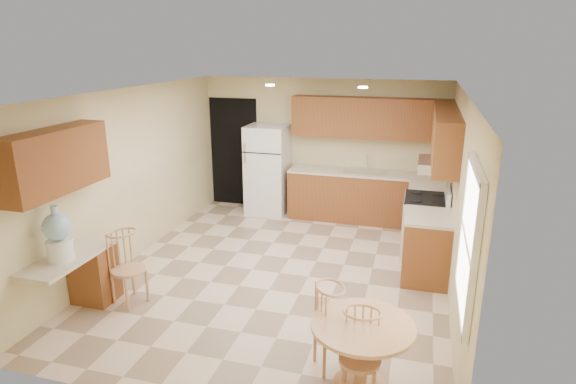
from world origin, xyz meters
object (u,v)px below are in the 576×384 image
(refrigerator, at_px, (268,170))
(chair_table_a, at_px, (332,324))
(dining_table, at_px, (362,347))
(chair_table_b, at_px, (359,354))
(stove, at_px, (425,226))
(chair_desk, at_px, (123,264))
(water_crock, at_px, (58,236))

(refrigerator, height_order, chair_table_a, refrigerator)
(dining_table, bearing_deg, chair_table_b, -90.00)
(stove, bearing_deg, chair_desk, -143.91)
(stove, bearing_deg, chair_table_b, -98.62)
(stove, height_order, dining_table, stove)
(water_crock, bearing_deg, chair_table_b, -7.81)
(stove, height_order, chair_desk, stove)
(refrigerator, relative_size, water_crock, 2.63)
(dining_table, relative_size, chair_desk, 1.02)
(refrigerator, distance_m, water_crock, 4.35)
(chair_table_a, distance_m, chair_desk, 2.70)
(chair_table_a, height_order, water_crock, water_crock)
(water_crock, bearing_deg, chair_table_a, -1.74)
(stove, height_order, chair_table_a, stove)
(refrigerator, bearing_deg, chair_table_b, -63.34)
(stove, relative_size, dining_table, 1.17)
(refrigerator, distance_m, chair_table_b, 5.25)
(dining_table, bearing_deg, water_crock, 175.64)
(dining_table, bearing_deg, chair_table_a, 151.50)
(chair_table_a, distance_m, chair_table_b, 0.48)
(refrigerator, height_order, chair_table_b, refrigerator)
(refrigerator, bearing_deg, stove, -22.99)
(refrigerator, distance_m, chair_table_a, 4.78)
(refrigerator, relative_size, dining_table, 1.78)
(chair_table_b, distance_m, water_crock, 3.47)
(refrigerator, distance_m, chair_desk, 3.81)
(chair_desk, bearing_deg, dining_table, 98.83)
(chair_table_b, bearing_deg, chair_table_a, -53.04)
(stove, xyz_separation_m, dining_table, (-0.52, -3.25, -0.02))
(dining_table, distance_m, chair_table_b, 0.22)
(refrigerator, distance_m, dining_table, 5.07)
(chair_desk, bearing_deg, stove, 148.66)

